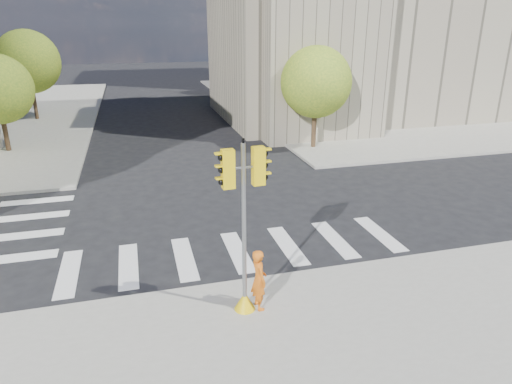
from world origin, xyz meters
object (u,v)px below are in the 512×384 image
at_px(lamp_near, 300,67).
at_px(lamp_far, 249,54).
at_px(photographer, 259,279).
at_px(traffic_signal, 244,242).

distance_m(lamp_near, lamp_far, 14.00).
height_order(lamp_near, photographer, lamp_near).
distance_m(lamp_near, traffic_signal, 21.48).
bearing_deg(photographer, lamp_far, -19.20).
relative_size(traffic_signal, photographer, 2.74).
xyz_separation_m(lamp_near, photographer, (-8.32, -19.50, -3.58)).
xyz_separation_m(lamp_near, traffic_signal, (-8.70, -19.49, -2.45)).
height_order(lamp_near, traffic_signal, lamp_near).
bearing_deg(photographer, lamp_near, -28.36).
distance_m(lamp_far, photographer, 34.71).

